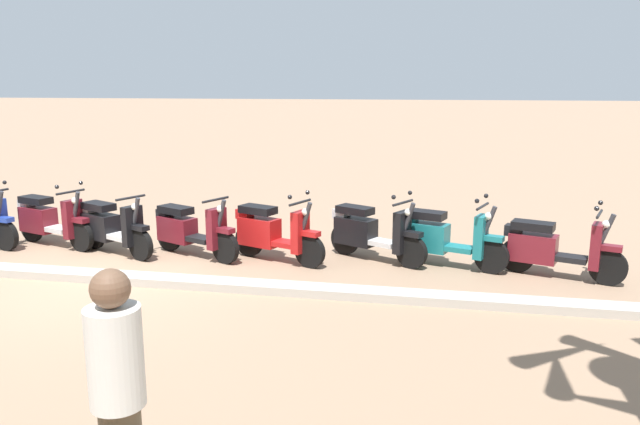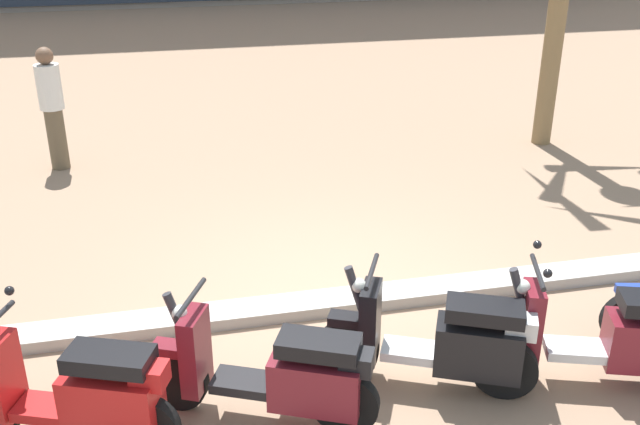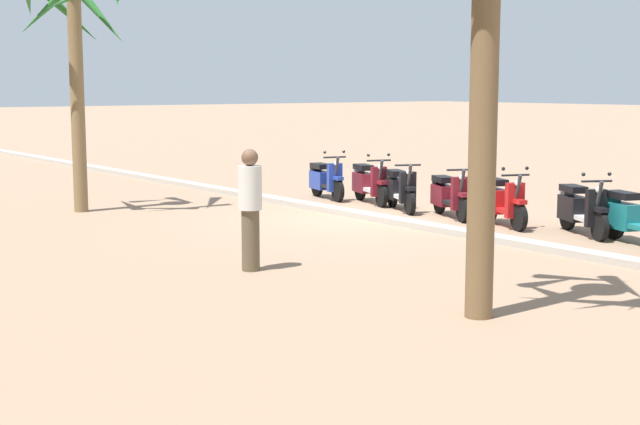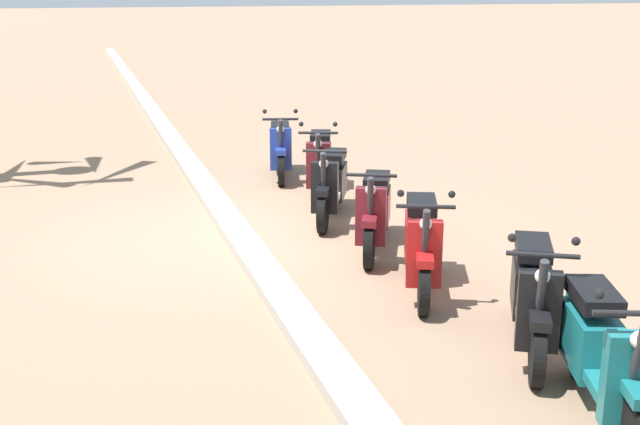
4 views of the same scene
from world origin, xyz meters
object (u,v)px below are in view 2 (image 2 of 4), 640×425
object	(u,v)px
scooter_red_gap_after_mid	(79,396)
scooter_black_mid_centre	(444,342)
scooter_maroon_tail_end	(612,338)
pedestrian_by_palm_tree	(52,106)
scooter_maroon_mid_front	(277,374)

from	to	relation	value
scooter_red_gap_after_mid	scooter_black_mid_centre	world-z (taller)	scooter_red_gap_after_mid
scooter_maroon_tail_end	pedestrian_by_palm_tree	size ratio (longest dim) A/B	1.02
scooter_red_gap_after_mid	scooter_maroon_mid_front	distance (m)	1.42
scooter_maroon_mid_front	scooter_black_mid_centre	bearing A→B (deg)	4.66
scooter_red_gap_after_mid	scooter_maroon_tail_end	size ratio (longest dim) A/B	0.92
scooter_red_gap_after_mid	scooter_black_mid_centre	distance (m)	2.80
scooter_maroon_mid_front	scooter_black_mid_centre	xyz separation A→B (m)	(1.37, 0.11, 0.01)
scooter_maroon_mid_front	scooter_black_mid_centre	world-z (taller)	same
scooter_red_gap_after_mid	pedestrian_by_palm_tree	bearing A→B (deg)	96.90
scooter_maroon_mid_front	scooter_maroon_tail_end	world-z (taller)	scooter_maroon_tail_end
scooter_red_gap_after_mid	pedestrian_by_palm_tree	world-z (taller)	pedestrian_by_palm_tree
scooter_black_mid_centre	scooter_red_gap_after_mid	bearing A→B (deg)	-178.17
scooter_black_mid_centre	scooter_maroon_tail_end	bearing A→B (deg)	-10.77
scooter_maroon_mid_front	pedestrian_by_palm_tree	size ratio (longest dim) A/B	0.98
scooter_maroon_mid_front	scooter_black_mid_centre	distance (m)	1.38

